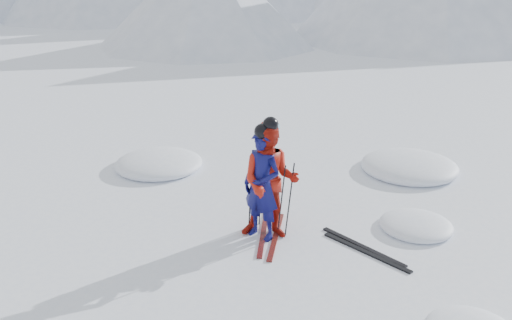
% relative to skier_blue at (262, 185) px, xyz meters
% --- Properties ---
extents(ground, '(160.00, 160.00, 0.00)m').
position_rel_skier_blue_xyz_m(ground, '(1.42, 0.19, -0.96)').
color(ground, white).
rests_on(ground, ground).
extents(skier_blue, '(0.77, 0.58, 1.92)m').
position_rel_skier_blue_xyz_m(skier_blue, '(0.00, 0.00, 0.00)').
color(skier_blue, '#0D0E4F').
rests_on(skier_blue, ground).
extents(skier_red, '(1.19, 1.06, 2.03)m').
position_rel_skier_blue_xyz_m(skier_red, '(0.10, 0.09, 0.05)').
color(skier_red, '#AC1A0D').
rests_on(skier_red, ground).
extents(pole_blue_left, '(0.13, 0.09, 1.28)m').
position_rel_skier_blue_xyz_m(pole_blue_left, '(-0.30, 0.15, -0.32)').
color(pole_blue_left, black).
rests_on(pole_blue_left, ground).
extents(pole_blue_right, '(0.13, 0.08, 1.28)m').
position_rel_skier_blue_xyz_m(pole_blue_right, '(0.25, 0.25, -0.32)').
color(pole_blue_right, black).
rests_on(pole_blue_right, ground).
extents(pole_red_left, '(0.13, 0.10, 1.35)m').
position_rel_skier_blue_xyz_m(pole_red_left, '(-0.20, 0.34, -0.28)').
color(pole_red_left, black).
rests_on(pole_red_left, ground).
extents(pole_red_right, '(0.13, 0.09, 1.35)m').
position_rel_skier_blue_xyz_m(pole_red_right, '(0.40, 0.24, -0.28)').
color(pole_red_right, black).
rests_on(pole_red_right, ground).
extents(ski_worn_left, '(0.73, 1.61, 0.03)m').
position_rel_skier_blue_xyz_m(ski_worn_left, '(-0.02, 0.09, -0.94)').
color(ski_worn_left, black).
rests_on(ski_worn_left, ground).
extents(ski_worn_right, '(0.62, 1.64, 0.03)m').
position_rel_skier_blue_xyz_m(ski_worn_right, '(0.22, 0.09, -0.94)').
color(ski_worn_right, black).
rests_on(ski_worn_right, ground).
extents(ski_loose_a, '(1.61, 0.71, 0.03)m').
position_rel_skier_blue_xyz_m(ski_loose_a, '(1.67, 0.44, -0.94)').
color(ski_loose_a, black).
rests_on(ski_loose_a, ground).
extents(ski_loose_b, '(1.63, 0.65, 0.03)m').
position_rel_skier_blue_xyz_m(ski_loose_b, '(1.77, 0.29, -0.94)').
color(ski_loose_b, black).
rests_on(ski_loose_b, ground).
extents(snow_lumps, '(8.77, 7.15, 0.48)m').
position_rel_skier_blue_xyz_m(snow_lumps, '(-0.08, 2.71, -0.96)').
color(snow_lumps, white).
rests_on(snow_lumps, ground).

